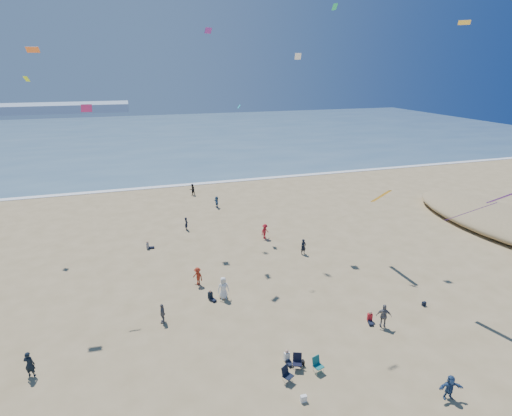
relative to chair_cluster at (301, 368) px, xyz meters
name	(u,v)px	position (x,y,z in m)	size (l,w,h in m)	color
ocean	(151,136)	(-3.08, 92.48, -0.47)	(220.00, 100.00, 0.06)	#476B84
surf_line	(171,186)	(-3.08, 42.48, -0.46)	(220.00, 1.20, 0.08)	white
standing_flyers	(229,284)	(-1.88, 10.02, 0.32)	(27.37, 47.06, 1.83)	silver
seated_group	(276,319)	(0.27, 5.04, -0.08)	(15.28, 31.05, 0.84)	white
chair_cluster	(301,368)	(0.00, 0.00, 0.00)	(2.79, 1.60, 1.00)	black
white_tote	(304,399)	(-0.69, -1.89, -0.30)	(0.35, 0.20, 0.40)	white
black_backpack	(302,363)	(0.32, 0.67, -0.31)	(0.30, 0.22, 0.38)	black
navy_bag	(424,304)	(11.77, 3.88, -0.33)	(0.28, 0.18, 0.34)	black
kites_aloft	(317,90)	(5.14, 10.38, 15.05)	(40.61, 38.65, 29.97)	#17C9D5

